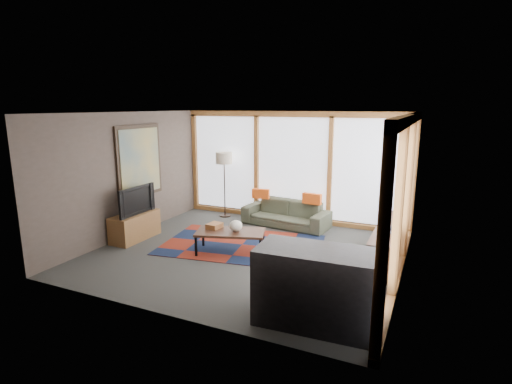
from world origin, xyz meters
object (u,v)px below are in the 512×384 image
at_px(bookshelf, 388,242).
at_px(sofa, 286,214).
at_px(floor_lamp, 225,185).
at_px(bar_counter, 319,287).
at_px(coffee_table, 231,242).
at_px(tv_console, 135,226).
at_px(television, 133,200).

bearing_deg(bookshelf, sofa, 155.19).
distance_m(sofa, floor_lamp, 1.76).
distance_m(floor_lamp, bar_counter, 5.30).
xyz_separation_m(coffee_table, bar_counter, (2.20, -1.76, 0.28)).
xyz_separation_m(tv_console, television, (0.01, -0.01, 0.56)).
height_order(sofa, bar_counter, bar_counter).
xyz_separation_m(tv_console, bar_counter, (4.37, -1.63, 0.22)).
relative_size(bookshelf, tv_console, 2.17).
bearing_deg(coffee_table, sofa, 80.45).
bearing_deg(coffee_table, bookshelf, 19.29).
bearing_deg(sofa, bar_counter, -57.49).
height_order(floor_lamp, coffee_table, floor_lamp).
height_order(floor_lamp, bar_counter, floor_lamp).
bearing_deg(coffee_table, bar_counter, -38.68).
distance_m(bookshelf, bar_counter, 2.77).
distance_m(sofa, bookshelf, 2.62).
bearing_deg(floor_lamp, bar_counter, -48.21).
height_order(sofa, tv_console, sofa).
relative_size(sofa, floor_lamp, 1.23).
height_order(bookshelf, tv_console, bookshelf).
distance_m(sofa, bar_counter, 4.25).
bearing_deg(tv_console, sofa, 40.93).
relative_size(coffee_table, television, 1.26).
xyz_separation_m(sofa, coffee_table, (-0.35, -2.06, -0.08)).
relative_size(sofa, bar_counter, 1.27).
height_order(sofa, coffee_table, sofa).
bearing_deg(sofa, coffee_table, -92.94).
height_order(sofa, television, television).
bearing_deg(sofa, tv_console, -132.45).
bearing_deg(bar_counter, coffee_table, 138.33).
xyz_separation_m(coffee_table, television, (-2.16, -0.14, 0.63)).
xyz_separation_m(bookshelf, tv_console, (-4.90, -1.08, -0.02)).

